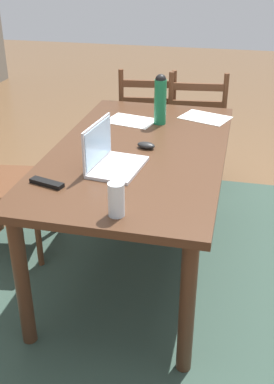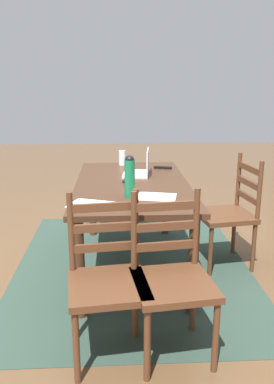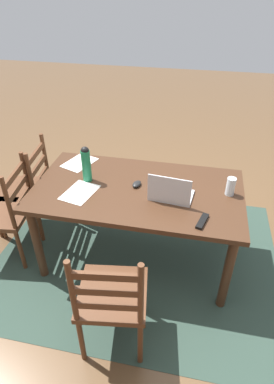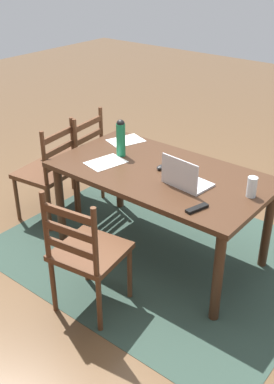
{
  "view_description": "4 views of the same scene",
  "coord_description": "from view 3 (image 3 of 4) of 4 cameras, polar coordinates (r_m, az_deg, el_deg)",
  "views": [
    {
      "loc": [
        -2.28,
        -0.51,
        1.71
      ],
      "look_at": [
        0.03,
        0.02,
        0.47
      ],
      "focal_mm": 43.59,
      "sensor_mm": 36.0,
      "label": 1
    },
    {
      "loc": [
        3.14,
        -0.13,
        1.55
      ],
      "look_at": [
        -0.02,
        0.04,
        0.66
      ],
      "focal_mm": 36.94,
      "sensor_mm": 36.0,
      "label": 2
    },
    {
      "loc": [
        -0.42,
        2.05,
        2.16
      ],
      "look_at": [
        0.02,
        -0.08,
        0.66
      ],
      "focal_mm": 29.79,
      "sensor_mm": 36.0,
      "label": 3
    },
    {
      "loc": [
        -1.81,
        2.55,
        2.27
      ],
      "look_at": [
        0.12,
        0.14,
        0.58
      ],
      "focal_mm": 42.82,
      "sensor_mm": 36.0,
      "label": 4
    }
  ],
  "objects": [
    {
      "name": "area_rug",
      "position": [
        3.01,
        0.08,
        -11.23
      ],
      "size": [
        2.51,
        1.99,
        0.01
      ],
      "primitive_type": "cube",
      "color": "#2D4238",
      "rests_on": "ground"
    },
    {
      "name": "chair_right_near",
      "position": [
        3.2,
        -19.13,
        0.49
      ],
      "size": [
        0.49,
        0.49,
        0.95
      ],
      "color": "#56331E",
      "rests_on": "ground"
    },
    {
      "name": "chair_right_far",
      "position": [
        2.96,
        -22.39,
        -3.43
      ],
      "size": [
        0.49,
        0.49,
        0.95
      ],
      "color": "#56331E",
      "rests_on": "ground"
    },
    {
      "name": "tv_remote",
      "position": [
        2.23,
        11.61,
        -5.14
      ],
      "size": [
        0.09,
        0.18,
        0.02
      ],
      "primitive_type": "cube",
      "rotation": [
        0.0,
        0.0,
        2.87
      ],
      "color": "black",
      "rests_on": "dining_table"
    },
    {
      "name": "paper_stack_left",
      "position": [
        2.92,
        -10.26,
        5.21
      ],
      "size": [
        0.3,
        0.35,
        0.0
      ],
      "primitive_type": "cube",
      "rotation": [
        0.0,
        0.0,
        -0.35
      ],
      "color": "white",
      "rests_on": "dining_table"
    },
    {
      "name": "drinking_glass",
      "position": [
        2.52,
        16.41,
        0.96
      ],
      "size": [
        0.07,
        0.07,
        0.14
      ],
      "primitive_type": "cylinder",
      "color": "silver",
      "rests_on": "dining_table"
    },
    {
      "name": "paper_stack_right",
      "position": [
        2.51,
        -10.21,
        -0.06
      ],
      "size": [
        0.27,
        0.34,
        0.0
      ],
      "primitive_type": "cube",
      "rotation": [
        0.0,
        0.0,
        -0.22
      ],
      "color": "white",
      "rests_on": "dining_table"
    },
    {
      "name": "laptop",
      "position": [
        2.39,
        6.0,
        -0.14
      ],
      "size": [
        0.34,
        0.26,
        0.23
      ],
      "color": "silver",
      "rests_on": "dining_table"
    },
    {
      "name": "dining_table",
      "position": [
        2.58,
        0.09,
        -1.01
      ],
      "size": [
        1.65,
        0.92,
        0.75
      ],
      "color": "#422819",
      "rests_on": "ground"
    },
    {
      "name": "computer_mouse",
      "position": [
        2.55,
        -0.05,
        1.44
      ],
      "size": [
        0.08,
        0.11,
        0.03
      ],
      "primitive_type": "ellipsoid",
      "rotation": [
        0.0,
        0.0,
        -0.23
      ],
      "color": "black",
      "rests_on": "dining_table"
    },
    {
      "name": "chair_far_head",
      "position": [
        2.13,
        -4.54,
        -18.33
      ],
      "size": [
        0.5,
        0.5,
        0.95
      ],
      "color": "#56331E",
      "rests_on": "ground"
    },
    {
      "name": "water_bottle",
      "position": [
        2.57,
        -9.09,
        5.06
      ],
      "size": [
        0.07,
        0.07,
        0.3
      ],
      "color": "#197247",
      "rests_on": "dining_table"
    },
    {
      "name": "ground_plane",
      "position": [
        3.01,
        0.08,
        -11.27
      ],
      "size": [
        14.0,
        14.0,
        0.0
      ],
      "primitive_type": "plane",
      "color": "brown"
    }
  ]
}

